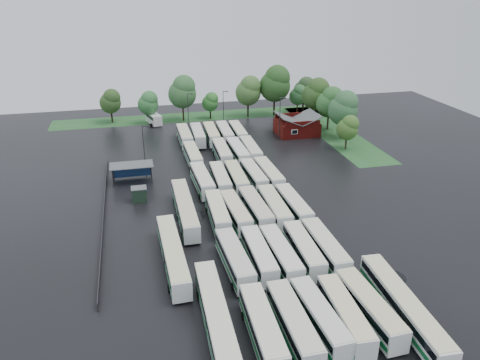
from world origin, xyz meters
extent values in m
plane|color=black|center=(0.00, 0.00, 0.00)|extent=(160.00, 160.00, 0.00)
cube|color=maroon|center=(24.00, 42.80, 1.70)|extent=(10.00, 8.00, 3.40)
cube|color=#4C4F51|center=(21.50, 42.80, 4.30)|extent=(5.07, 8.60, 2.19)
cube|color=#4C4F51|center=(26.50, 42.80, 4.30)|extent=(5.07, 8.60, 2.19)
cube|color=maroon|center=(24.00, 38.80, 3.90)|extent=(9.00, 0.20, 1.20)
cube|color=silver|center=(22.00, 38.75, 2.00)|extent=(1.60, 0.12, 1.20)
cylinder|color=#2D2D30|center=(-20.80, 20.00, 1.70)|extent=(0.16, 0.16, 3.40)
cylinder|color=#2D2D30|center=(-13.60, 20.00, 1.70)|extent=(0.16, 0.16, 3.40)
cylinder|color=#2D2D30|center=(-20.80, 23.20, 1.70)|extent=(0.16, 0.16, 3.40)
cylinder|color=#2D2D30|center=(-13.60, 23.20, 1.70)|extent=(0.16, 0.16, 3.40)
cube|color=#4C4F51|center=(-17.20, 21.60, 3.50)|extent=(8.20, 4.20, 0.15)
cube|color=navy|center=(-17.20, 23.50, 1.60)|extent=(7.60, 0.08, 2.60)
cube|color=black|center=(-16.20, 12.60, 1.25)|extent=(2.50, 2.00, 2.50)
cube|color=#4C4F51|center=(-16.20, 12.60, 2.56)|extent=(2.70, 2.20, 0.12)
cube|color=#245726|center=(2.00, 64.80, 0.01)|extent=(80.00, 10.00, 0.01)
cube|color=#245726|center=(34.00, 42.80, 0.01)|extent=(10.00, 50.00, 0.01)
cube|color=#2D2D30|center=(-22.20, 8.00, 0.60)|extent=(0.10, 50.00, 1.20)
cube|color=silver|center=(-4.52, -26.17, 1.88)|extent=(2.91, 12.46, 2.84)
cube|color=black|center=(-4.52, -26.17, 2.45)|extent=(2.96, 11.96, 0.91)
cube|color=#0C682D|center=(-4.52, -26.17, 1.26)|extent=(2.96, 12.21, 0.62)
cube|color=#EBE7C4|center=(-4.52, -26.17, 3.36)|extent=(2.80, 12.08, 0.12)
cylinder|color=black|center=(-4.52, -22.21, 0.46)|extent=(2.63, 0.99, 0.99)
cube|color=silver|center=(-1.07, -26.32, 1.89)|extent=(2.60, 12.42, 2.85)
cube|color=black|center=(-1.07, -26.32, 2.46)|extent=(2.67, 11.93, 0.91)
cube|color=#0B6B32|center=(-1.07, -26.32, 1.26)|extent=(2.66, 12.17, 0.63)
cube|color=beige|center=(-1.07, -26.32, 3.36)|extent=(2.50, 12.05, 0.12)
cylinder|color=black|center=(-1.07, -30.30, 0.47)|extent=(2.64, 0.99, 0.99)
cylinder|color=black|center=(-1.07, -22.35, 0.47)|extent=(2.64, 0.99, 0.99)
cube|color=silver|center=(2.14, -25.90, 1.81)|extent=(3.05, 12.00, 2.73)
cube|color=black|center=(2.14, -25.90, 2.35)|extent=(3.09, 11.53, 0.87)
cube|color=#045C28|center=(2.14, -25.90, 1.21)|extent=(3.09, 11.76, 0.60)
cube|color=silver|center=(2.14, -25.90, 3.22)|extent=(2.94, 11.64, 0.12)
cylinder|color=black|center=(2.14, -29.70, 0.45)|extent=(2.53, 0.95, 0.95)
cylinder|color=black|center=(2.14, -22.09, 0.45)|extent=(2.53, 0.95, 0.95)
cube|color=silver|center=(5.08, -26.11, 1.80)|extent=(2.99, 11.94, 2.71)
cube|color=black|center=(5.08, -26.11, 2.34)|extent=(3.03, 11.47, 0.87)
cube|color=#046B30|center=(5.08, -26.11, 1.20)|extent=(3.03, 11.71, 0.60)
cube|color=beige|center=(5.08, -26.11, 3.21)|extent=(2.88, 11.58, 0.12)
cylinder|color=black|center=(5.08, -29.90, 0.44)|extent=(2.52, 0.95, 0.95)
cylinder|color=black|center=(5.08, -22.32, 0.44)|extent=(2.52, 0.95, 0.95)
cube|color=silver|center=(8.26, -25.79, 1.87)|extent=(3.13, 12.41, 2.82)
cube|color=black|center=(8.26, -25.79, 2.44)|extent=(3.17, 11.92, 0.90)
cube|color=#0B5E27|center=(8.26, -25.79, 1.25)|extent=(3.17, 12.17, 0.62)
cube|color=beige|center=(8.26, -25.79, 3.33)|extent=(3.01, 12.04, 0.12)
cylinder|color=black|center=(8.26, -29.73, 0.46)|extent=(2.61, 0.98, 0.98)
cylinder|color=black|center=(8.26, -21.85, 0.46)|extent=(2.61, 0.98, 0.98)
cube|color=silver|center=(-4.50, -12.38, 1.87)|extent=(3.02, 12.35, 2.81)
cube|color=black|center=(-4.50, -12.38, 2.43)|extent=(3.06, 11.86, 0.90)
cube|color=#165D31|center=(-4.50, -12.38, 1.25)|extent=(3.06, 12.11, 0.62)
cube|color=beige|center=(-4.50, -12.38, 3.32)|extent=(2.90, 11.98, 0.12)
cylinder|color=black|center=(-4.50, -16.31, 0.46)|extent=(2.61, 0.98, 0.98)
cylinder|color=black|center=(-4.50, -8.46, 0.46)|extent=(2.61, 0.98, 0.98)
cube|color=silver|center=(-1.04, -12.07, 1.80)|extent=(2.59, 11.86, 2.71)
cube|color=black|center=(-1.04, -12.07, 2.34)|extent=(2.65, 11.39, 0.87)
cube|color=#12612F|center=(-1.04, -12.07, 1.20)|extent=(2.64, 11.62, 0.60)
cube|color=white|center=(-1.04, -12.07, 3.21)|extent=(2.49, 11.50, 0.12)
cylinder|color=black|center=(-1.04, -15.86, 0.44)|extent=(2.51, 0.95, 0.95)
cylinder|color=black|center=(-1.04, -8.28, 0.44)|extent=(2.51, 0.95, 0.95)
cube|color=silver|center=(1.88, -12.64, 1.84)|extent=(2.74, 12.16, 2.78)
cube|color=black|center=(1.88, -12.64, 2.40)|extent=(2.79, 11.68, 0.89)
cube|color=#08612A|center=(1.88, -12.64, 1.23)|extent=(2.78, 11.92, 0.61)
cube|color=white|center=(1.88, -12.64, 3.28)|extent=(2.63, 11.79, 0.12)
cylinder|color=black|center=(1.88, -16.52, 0.45)|extent=(2.57, 0.97, 0.97)
cylinder|color=black|center=(1.88, -8.77, 0.45)|extent=(2.57, 0.97, 0.97)
cube|color=silver|center=(5.36, -12.26, 1.83)|extent=(2.88, 12.11, 2.76)
cube|color=black|center=(5.36, -12.26, 2.38)|extent=(2.92, 11.63, 0.88)
cube|color=#076927|center=(5.36, -12.26, 1.22)|extent=(2.92, 11.87, 0.61)
cube|color=#F3EECB|center=(5.36, -12.26, 3.26)|extent=(2.76, 11.74, 0.12)
cylinder|color=black|center=(5.36, -16.12, 0.45)|extent=(2.56, 0.96, 0.96)
cylinder|color=black|center=(5.36, -8.41, 0.45)|extent=(2.56, 0.96, 0.96)
cube|color=silver|center=(8.42, -12.47, 1.89)|extent=(2.64, 12.46, 2.85)
cube|color=black|center=(8.42, -12.47, 2.46)|extent=(2.70, 11.97, 0.91)
cube|color=#0F672E|center=(8.42, -12.47, 1.27)|extent=(2.69, 12.21, 0.63)
cube|color=beige|center=(8.42, -12.47, 3.37)|extent=(2.53, 12.09, 0.12)
cylinder|color=black|center=(8.42, -16.45, 0.47)|extent=(2.65, 1.00, 1.00)
cylinder|color=black|center=(8.42, -8.48, 0.47)|extent=(2.65, 1.00, 1.00)
cube|color=silver|center=(-4.21, 1.42, 1.83)|extent=(2.87, 12.13, 2.76)
cube|color=black|center=(-4.21, 1.42, 2.39)|extent=(2.92, 11.65, 0.88)
cube|color=#166734|center=(-4.21, 1.42, 1.23)|extent=(2.91, 11.89, 0.61)
cube|color=beige|center=(-4.21, 1.42, 3.27)|extent=(2.76, 11.77, 0.12)
cylinder|color=black|center=(-4.21, -2.44, 0.45)|extent=(2.56, 0.97, 0.97)
cylinder|color=black|center=(-4.21, 5.28, 0.45)|extent=(2.56, 0.97, 0.97)
cube|color=silver|center=(-1.33, 0.96, 1.81)|extent=(3.00, 12.01, 2.73)
cube|color=black|center=(-1.33, 0.96, 2.36)|extent=(3.04, 11.54, 0.87)
cube|color=#066C2D|center=(-1.33, 0.96, 1.21)|extent=(3.04, 11.78, 0.60)
cube|color=beige|center=(-1.33, 0.96, 3.23)|extent=(2.89, 11.65, 0.12)
cylinder|color=black|center=(-1.33, -2.85, 0.45)|extent=(2.53, 0.95, 0.95)
cylinder|color=black|center=(-1.33, 4.77, 0.45)|extent=(2.53, 0.95, 0.95)
cube|color=silver|center=(2.06, 1.29, 1.87)|extent=(2.98, 12.41, 2.83)
cube|color=black|center=(2.06, 1.29, 2.44)|extent=(3.02, 11.92, 0.90)
cube|color=#165F33|center=(2.06, 1.29, 1.25)|extent=(3.02, 12.16, 0.62)
cube|color=beige|center=(2.06, 1.29, 3.34)|extent=(2.86, 12.03, 0.12)
cylinder|color=black|center=(2.06, -2.66, 0.46)|extent=(2.62, 0.99, 0.99)
cylinder|color=black|center=(2.06, 5.23, 0.46)|extent=(2.62, 0.99, 0.99)
cube|color=silver|center=(5.14, 0.88, 1.90)|extent=(2.79, 12.51, 2.86)
cube|color=black|center=(5.14, 0.88, 2.47)|extent=(2.85, 12.02, 0.91)
cube|color=#096929|center=(5.14, 0.88, 1.27)|extent=(2.84, 12.26, 0.63)
cube|color=beige|center=(5.14, 0.88, 3.38)|extent=(2.68, 12.14, 0.12)
cylinder|color=black|center=(5.14, -3.11, 0.47)|extent=(2.65, 1.00, 1.00)
cylinder|color=black|center=(5.14, 4.87, 0.47)|extent=(2.65, 1.00, 1.00)
cube|color=silver|center=(8.49, 0.99, 1.84)|extent=(2.77, 12.18, 2.78)
cube|color=black|center=(8.49, 0.99, 2.40)|extent=(2.82, 11.69, 0.89)
cube|color=#146938|center=(8.49, 0.99, 1.23)|extent=(2.81, 11.94, 0.61)
cube|color=#EEE8CC|center=(8.49, 0.99, 3.29)|extent=(2.66, 11.81, 0.12)
cylinder|color=black|center=(8.49, -2.89, 0.45)|extent=(2.58, 0.97, 0.97)
cylinder|color=black|center=(8.49, 4.88, 0.45)|extent=(2.58, 0.97, 0.97)
cube|color=silver|center=(-4.56, 14.85, 1.86)|extent=(2.96, 12.32, 2.80)
cube|color=black|center=(-4.56, 14.85, 2.42)|extent=(3.00, 11.83, 0.90)
cube|color=#0F682F|center=(-4.56, 14.85, 1.24)|extent=(3.00, 12.08, 0.62)
cube|color=white|center=(-4.56, 14.85, 3.31)|extent=(2.84, 11.95, 0.12)
cylinder|color=black|center=(-4.56, 10.93, 0.46)|extent=(2.60, 0.98, 0.98)
cylinder|color=black|center=(-4.56, 18.77, 0.46)|extent=(2.60, 0.98, 0.98)
cube|color=silver|center=(-1.14, 14.80, 1.79)|extent=(2.80, 11.84, 2.70)
cube|color=black|center=(-1.14, 14.80, 2.33)|extent=(2.84, 11.37, 0.86)
cube|color=#125C2E|center=(-1.14, 14.80, 1.20)|extent=(2.84, 11.61, 0.59)
cube|color=beige|center=(-1.14, 14.80, 3.19)|extent=(2.69, 11.48, 0.12)
cylinder|color=black|center=(-1.14, 11.03, 0.44)|extent=(2.50, 0.94, 0.94)
cylinder|color=black|center=(-1.14, 18.57, 0.44)|extent=(2.50, 0.94, 0.94)
cube|color=silver|center=(1.92, 14.50, 1.82)|extent=(2.76, 12.05, 2.75)
cube|color=black|center=(1.92, 14.50, 2.37)|extent=(2.80, 11.57, 0.88)
cube|color=#0A612A|center=(1.92, 14.50, 1.22)|extent=(2.80, 11.81, 0.60)
cube|color=beige|center=(1.92, 14.50, 3.25)|extent=(2.65, 11.68, 0.12)
cylinder|color=black|center=(1.92, 10.66, 0.45)|extent=(2.55, 0.96, 0.96)
cylinder|color=black|center=(1.92, 18.34, 0.45)|extent=(2.55, 0.96, 0.96)
cube|color=silver|center=(5.38, 14.99, 1.79)|extent=(2.71, 11.84, 2.70)
cube|color=black|center=(5.38, 14.99, 2.33)|extent=(2.76, 11.37, 0.86)
cube|color=#09602C|center=(5.38, 14.99, 1.20)|extent=(2.76, 11.61, 0.59)
cube|color=silver|center=(5.38, 14.99, 3.19)|extent=(2.61, 11.49, 0.12)
cylinder|color=black|center=(5.38, 11.21, 0.44)|extent=(2.51, 0.94, 0.94)
cylinder|color=black|center=(5.38, 18.76, 0.44)|extent=(2.51, 0.94, 0.94)
cube|color=silver|center=(8.32, 14.76, 1.86)|extent=(2.82, 12.31, 2.81)
cube|color=black|center=(8.32, 14.76, 2.43)|extent=(2.87, 11.82, 0.90)
cube|color=#196C3A|center=(8.32, 14.76, 1.25)|extent=(2.87, 12.07, 0.62)
cube|color=beige|center=(8.32, 14.76, 3.32)|extent=(2.71, 11.94, 0.12)
cylinder|color=black|center=(8.32, 10.84, 0.46)|extent=(2.60, 0.98, 0.98)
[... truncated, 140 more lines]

